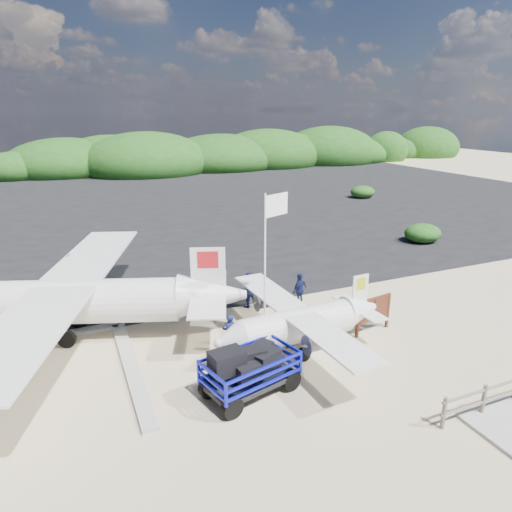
% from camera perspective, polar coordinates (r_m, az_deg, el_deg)
% --- Properties ---
extents(ground, '(160.00, 160.00, 0.00)m').
position_cam_1_polar(ground, '(16.43, 1.65, -13.31)').
color(ground, beige).
extents(asphalt_apron, '(90.00, 50.00, 0.04)m').
position_cam_1_polar(asphalt_apron, '(43.97, -15.13, 6.06)').
color(asphalt_apron, '#B2B2B2').
rests_on(asphalt_apron, ground).
extents(vegetation_band, '(124.00, 8.00, 4.40)m').
position_cam_1_polar(vegetation_band, '(68.52, -18.40, 9.80)').
color(vegetation_band, '#B2B2B2').
rests_on(vegetation_band, ground).
extents(baggage_cart, '(3.51, 2.53, 1.58)m').
position_cam_1_polar(baggage_cart, '(14.95, -0.68, -16.78)').
color(baggage_cart, '#0C15C1').
rests_on(baggage_cart, ground).
extents(flagpole, '(1.26, 0.90, 5.83)m').
position_cam_1_polar(flagpole, '(17.38, 1.06, -11.43)').
color(flagpole, white).
rests_on(flagpole, ground).
extents(signboard, '(1.87, 0.46, 1.54)m').
position_cam_1_polar(signboard, '(19.09, 14.27, -9.19)').
color(signboard, '#532817').
rests_on(signboard, ground).
extents(crew_a, '(0.60, 0.45, 1.50)m').
position_cam_1_polar(crew_a, '(16.81, -3.33, -9.63)').
color(crew_a, '#131A47').
rests_on(crew_a, ground).
extents(crew_b, '(0.80, 0.62, 1.64)m').
position_cam_1_polar(crew_b, '(20.45, -0.98, -4.23)').
color(crew_b, '#131A47').
rests_on(crew_b, ground).
extents(crew_c, '(0.99, 0.72, 1.55)m').
position_cam_1_polar(crew_c, '(20.65, 5.49, -4.21)').
color(crew_c, '#131A47').
rests_on(crew_c, ground).
extents(aircraft_large, '(19.36, 19.36, 4.54)m').
position_cam_1_polar(aircraft_large, '(37.73, 3.44, 4.77)').
color(aircraft_large, '#B2B2B2').
rests_on(aircraft_large, ground).
extents(aircraft_small, '(7.18, 7.18, 2.49)m').
position_cam_1_polar(aircraft_small, '(43.16, -23.37, 5.00)').
color(aircraft_small, '#B2B2B2').
rests_on(aircraft_small, ground).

